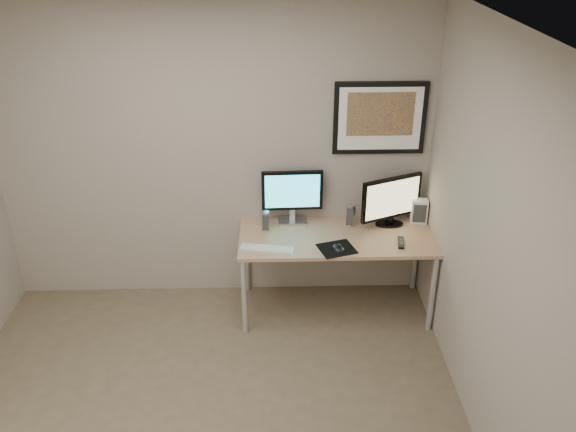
{
  "coord_description": "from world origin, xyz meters",
  "views": [
    {
      "loc": [
        0.48,
        -3.02,
        3.16
      ],
      "look_at": [
        0.59,
        1.1,
        1.04
      ],
      "focal_mm": 38.0,
      "sensor_mm": 36.0,
      "label": 1
    }
  ],
  "objects_px": {
    "framed_art": "(380,118)",
    "speaker_right": "(351,215)",
    "fan_unit": "(419,211)",
    "monitor_large": "(292,194)",
    "speaker_left": "(265,221)",
    "monitor_tv": "(391,200)",
    "keyboard": "(266,248)",
    "desk": "(336,242)"
  },
  "relations": [
    {
      "from": "framed_art",
      "to": "speaker_right",
      "type": "distance_m",
      "value": 0.84
    },
    {
      "from": "framed_art",
      "to": "fan_unit",
      "type": "relative_size",
      "value": 3.6
    },
    {
      "from": "monitor_large",
      "to": "speaker_left",
      "type": "height_order",
      "value": "monitor_large"
    },
    {
      "from": "monitor_tv",
      "to": "speaker_left",
      "type": "xyz_separation_m",
      "value": [
        -1.05,
        -0.06,
        -0.15
      ]
    },
    {
      "from": "monitor_large",
      "to": "fan_unit",
      "type": "relative_size",
      "value": 2.47
    },
    {
      "from": "keyboard",
      "to": "framed_art",
      "type": "bearing_deg",
      "value": 41.03
    },
    {
      "from": "speaker_right",
      "to": "keyboard",
      "type": "relative_size",
      "value": 0.44
    },
    {
      "from": "monitor_tv",
      "to": "speaker_right",
      "type": "xyz_separation_m",
      "value": [
        -0.33,
        0.01,
        -0.14
      ]
    },
    {
      "from": "framed_art",
      "to": "monitor_large",
      "type": "height_order",
      "value": "framed_art"
    },
    {
      "from": "speaker_left",
      "to": "keyboard",
      "type": "xyz_separation_m",
      "value": [
        0.01,
        -0.32,
        -0.08
      ]
    },
    {
      "from": "monitor_large",
      "to": "monitor_tv",
      "type": "relative_size",
      "value": 0.98
    },
    {
      "from": "desk",
      "to": "keyboard",
      "type": "bearing_deg",
      "value": -160.13
    },
    {
      "from": "speaker_right",
      "to": "keyboard",
      "type": "xyz_separation_m",
      "value": [
        -0.71,
        -0.39,
        -0.09
      ]
    },
    {
      "from": "speaker_right",
      "to": "monitor_tv",
      "type": "bearing_deg",
      "value": 16.33
    },
    {
      "from": "speaker_left",
      "to": "keyboard",
      "type": "distance_m",
      "value": 0.33
    },
    {
      "from": "monitor_large",
      "to": "keyboard",
      "type": "xyz_separation_m",
      "value": [
        -0.22,
        -0.46,
        -0.25
      ]
    },
    {
      "from": "framed_art",
      "to": "fan_unit",
      "type": "bearing_deg",
      "value": -16.33
    },
    {
      "from": "desk",
      "to": "fan_unit",
      "type": "bearing_deg",
      "value": 17.14
    },
    {
      "from": "desk",
      "to": "speaker_right",
      "type": "distance_m",
      "value": 0.28
    },
    {
      "from": "speaker_left",
      "to": "desk",
      "type": "bearing_deg",
      "value": -14.59
    },
    {
      "from": "monitor_tv",
      "to": "speaker_right",
      "type": "relative_size",
      "value": 2.78
    },
    {
      "from": "framed_art",
      "to": "speaker_left",
      "type": "height_order",
      "value": "framed_art"
    },
    {
      "from": "framed_art",
      "to": "speaker_left",
      "type": "xyz_separation_m",
      "value": [
        -0.94,
        -0.22,
        -0.81
      ]
    },
    {
      "from": "desk",
      "to": "speaker_left",
      "type": "relative_size",
      "value": 9.49
    },
    {
      "from": "desk",
      "to": "monitor_large",
      "type": "distance_m",
      "value": 0.55
    },
    {
      "from": "desk",
      "to": "framed_art",
      "type": "bearing_deg",
      "value": 43.46
    },
    {
      "from": "framed_art",
      "to": "monitor_large",
      "type": "distance_m",
      "value": 0.95
    },
    {
      "from": "monitor_large",
      "to": "speaker_left",
      "type": "relative_size",
      "value": 3.05
    },
    {
      "from": "desk",
      "to": "keyboard",
      "type": "xyz_separation_m",
      "value": [
        -0.58,
        -0.21,
        0.07
      ]
    },
    {
      "from": "monitor_large",
      "to": "speaker_left",
      "type": "distance_m",
      "value": 0.32
    },
    {
      "from": "framed_art",
      "to": "speaker_left",
      "type": "distance_m",
      "value": 1.25
    },
    {
      "from": "framed_art",
      "to": "monitor_tv",
      "type": "height_order",
      "value": "framed_art"
    },
    {
      "from": "framed_art",
      "to": "monitor_large",
      "type": "relative_size",
      "value": 1.46
    },
    {
      "from": "monitor_large",
      "to": "keyboard",
      "type": "bearing_deg",
      "value": -117.34
    },
    {
      "from": "desk",
      "to": "keyboard",
      "type": "distance_m",
      "value": 0.62
    },
    {
      "from": "speaker_left",
      "to": "fan_unit",
      "type": "distance_m",
      "value": 1.31
    },
    {
      "from": "framed_art",
      "to": "desk",
      "type": "bearing_deg",
      "value": -136.54
    },
    {
      "from": "framed_art",
      "to": "speaker_left",
      "type": "relative_size",
      "value": 4.45
    },
    {
      "from": "monitor_tv",
      "to": "speaker_left",
      "type": "height_order",
      "value": "monitor_tv"
    },
    {
      "from": "speaker_left",
      "to": "speaker_right",
      "type": "relative_size",
      "value": 0.89
    },
    {
      "from": "fan_unit",
      "to": "keyboard",
      "type": "bearing_deg",
      "value": -154.14
    },
    {
      "from": "monitor_large",
      "to": "keyboard",
      "type": "height_order",
      "value": "monitor_large"
    }
  ]
}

